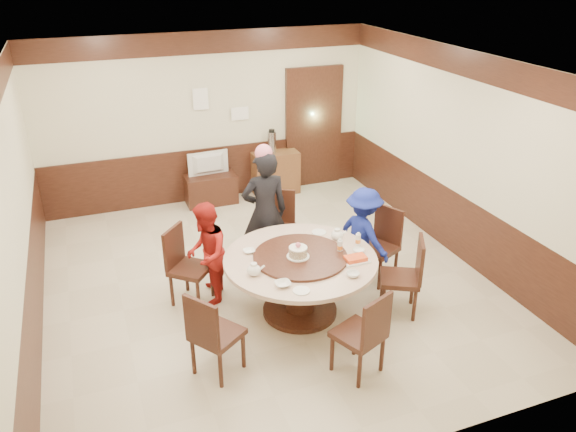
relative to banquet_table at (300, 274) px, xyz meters
name	(u,v)px	position (x,y,z in m)	size (l,w,h in m)	color
room	(266,206)	(-0.14, 0.80, 0.55)	(6.00, 6.04, 2.84)	beige
banquet_table	(300,274)	(0.00, 0.00, 0.00)	(1.77, 1.77, 0.78)	#361910
chair_0	(378,258)	(1.24, 0.36, -0.23)	(0.59, 0.59, 0.97)	#361910
chair_1	(278,239)	(0.21, 1.32, -0.23)	(0.59, 0.60, 0.97)	#361910
chair_2	(190,279)	(-1.16, 0.71, -0.23)	(0.62, 0.62, 0.97)	#361910
chair_3	(216,347)	(-1.18, -0.67, -0.23)	(0.62, 0.61, 0.97)	#361910
chair_4	(359,347)	(0.17, -1.18, -0.23)	(0.58, 0.58, 0.97)	#361910
chair_5	(401,289)	(1.12, -0.40, -0.23)	(0.60, 0.59, 0.97)	#361910
person_standing	(265,212)	(-0.05, 1.13, 0.30)	(0.61, 0.40, 1.67)	black
person_red	(206,254)	(-0.95, 0.65, 0.11)	(0.63, 0.49, 1.29)	#A31A15
person_blue	(363,235)	(1.05, 0.45, 0.10)	(0.82, 0.47, 1.27)	navy
birthday_cake	(298,252)	(-0.04, -0.02, 0.31)	(0.26, 0.26, 0.18)	white
teapot_left	(254,270)	(-0.61, -0.17, 0.28)	(0.17, 0.15, 0.13)	white
teapot_right	(337,235)	(0.58, 0.25, 0.28)	(0.17, 0.15, 0.13)	white
bowl_0	(249,251)	(-0.51, 0.32, 0.23)	(0.14, 0.14, 0.03)	white
bowl_1	(353,274)	(0.38, -0.57, 0.24)	(0.14, 0.14, 0.04)	white
bowl_2	(283,284)	(-0.39, -0.48, 0.24)	(0.17, 0.17, 0.04)	white
bowl_3	(358,251)	(0.68, -0.13, 0.24)	(0.14, 0.14, 0.04)	white
saucer_near	(301,291)	(-0.25, -0.65, 0.22)	(0.18, 0.18, 0.01)	white
saucer_far	(319,232)	(0.45, 0.50, 0.22)	(0.18, 0.18, 0.01)	white
shrimp_platter	(356,259)	(0.55, -0.30, 0.24)	(0.30, 0.20, 0.06)	white
bottle_0	(340,247)	(0.47, -0.05, 0.30)	(0.06, 0.06, 0.16)	white
bottle_1	(358,240)	(0.74, 0.01, 0.30)	(0.06, 0.06, 0.16)	white
tv_stand	(211,189)	(-0.22, 3.54, -0.28)	(0.85, 0.45, 0.50)	#361910
television	(209,164)	(-0.22, 3.54, 0.17)	(0.69, 0.09, 0.40)	gray
side_cabinet	(276,173)	(0.97, 3.57, -0.16)	(0.80, 0.40, 0.75)	brown
thermos	(272,142)	(0.90, 3.57, 0.41)	(0.15, 0.15, 0.38)	silver
notice_left	(201,99)	(-0.24, 3.74, 1.22)	(0.25, 0.00, 0.35)	white
notice_right	(240,114)	(0.41, 3.74, 0.92)	(0.30, 0.00, 0.22)	white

